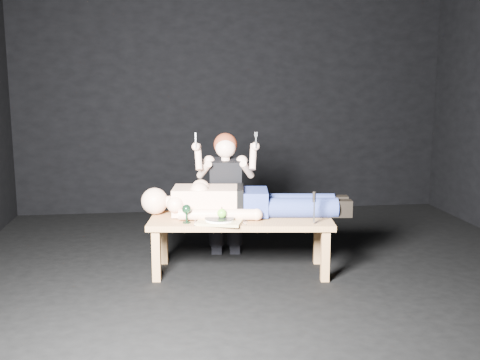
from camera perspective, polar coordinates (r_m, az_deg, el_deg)
The scene contains 13 objects.
ground at distance 4.48m, azimuth 2.90°, elevation -10.07°, with size 5.00×5.00×0.00m, color black.
back_wall at distance 6.69m, azimuth -0.81°, elevation 9.66°, with size 5.00×5.00×0.00m, color black.
table at distance 4.60m, azimuth 0.08°, elevation -6.56°, with size 1.45×0.54×0.45m, color #AB7D42.
lying_man at distance 4.62m, azimuth 0.66°, elevation -1.82°, with size 1.54×0.47×0.28m, color #E1B18E, non-canonical shape.
kneeling_woman at distance 4.99m, azimuth -1.47°, elevation -1.26°, with size 0.60×0.67×1.13m, color black, non-canonical shape.
serving_tray at distance 4.38m, azimuth -2.05°, elevation -4.22°, with size 0.34×0.24×0.02m, color tan.
plate at distance 4.38m, azimuth -2.06°, elevation -3.98°, with size 0.23×0.23×0.02m, color white.
apple at distance 4.38m, azimuth -1.83°, elevation -3.37°, with size 0.07×0.07×0.07m, color #54AC1D.
goblet at distance 4.39m, azimuth -5.41°, elevation -3.40°, with size 0.07×0.07×0.15m, color black, non-canonical shape.
fork_flat at distance 4.38m, azimuth -4.54°, elevation -4.36°, with size 0.01×0.15×0.01m, color #B2B2B7.
knife_flat at distance 4.40m, azimuth 0.31°, elevation -4.27°, with size 0.01×0.15×0.01m, color #B2B2B7.
spoon_flat at distance 4.45m, azimuth -0.06°, elevation -4.09°, with size 0.01×0.15×0.01m, color #B2B2B7.
carving_knife at distance 4.37m, azimuth 7.45°, elevation -2.79°, with size 0.03×0.04×0.25m, color #B2B2B7, non-canonical shape.
Camera 1 is at (-0.75, -4.14, 1.53)m, focal length 42.39 mm.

